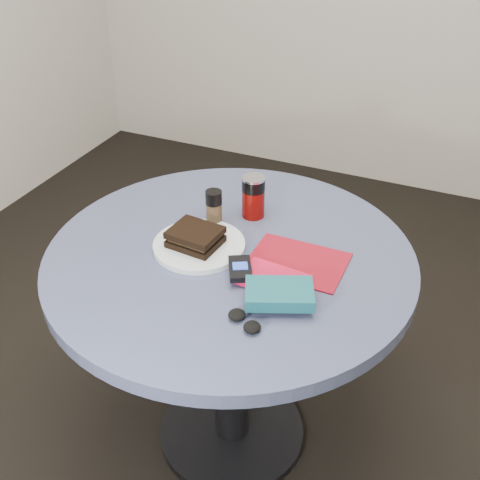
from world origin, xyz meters
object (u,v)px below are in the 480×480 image
at_px(magazine, 297,262).
at_px(red_book, 273,279).
at_px(soda_can, 253,197).
at_px(novel, 279,294).
at_px(headphones, 244,321).
at_px(plate, 199,245).
at_px(table, 230,300).
at_px(pepper_grinder, 214,208).
at_px(mp3_player, 240,269).
at_px(sandwich, 195,237).

distance_m(magazine, red_book, 0.11).
xyz_separation_m(soda_can, red_book, (0.17, -0.28, -0.05)).
bearing_deg(novel, soda_can, 98.82).
xyz_separation_m(red_book, headphones, (-0.00, -0.17, 0.00)).
distance_m(plate, soda_can, 0.23).
xyz_separation_m(table, pepper_grinder, (-0.10, 0.11, 0.22)).
distance_m(table, soda_can, 0.31).
bearing_deg(soda_can, table, -85.20).
bearing_deg(magazine, mp3_player, -133.93).
xyz_separation_m(magazine, headphones, (-0.03, -0.28, 0.01)).
bearing_deg(soda_can, novel, -58.69).
bearing_deg(soda_can, mp3_player, -73.56).
bearing_deg(soda_can, plate, -107.81).
distance_m(sandwich, mp3_player, 0.17).
bearing_deg(novel, red_book, 98.32).
relative_size(pepper_grinder, red_book, 0.65).
height_order(novel, headphones, novel).
height_order(plate, pepper_grinder, pepper_grinder).
distance_m(pepper_grinder, headphones, 0.44).
distance_m(plate, magazine, 0.27).
bearing_deg(magazine, red_book, -104.47).
bearing_deg(headphones, mp3_player, 116.79).
height_order(novel, mp3_player, novel).
bearing_deg(mp3_player, soda_can, 106.44).
bearing_deg(mp3_player, headphones, -63.21).
xyz_separation_m(table, red_book, (0.15, -0.08, 0.17)).
height_order(table, headphones, headphones).
xyz_separation_m(sandwich, pepper_grinder, (-0.01, 0.13, 0.02)).
height_order(soda_can, novel, soda_can).
bearing_deg(soda_can, magazine, -40.97).
bearing_deg(red_book, sandwich, 172.58).
relative_size(pepper_grinder, magazine, 0.43).
height_order(table, plate, plate).
bearing_deg(novel, table, 120.40).
bearing_deg(pepper_grinder, headphones, -55.25).
relative_size(sandwich, novel, 0.87).
relative_size(novel, headphones, 1.55).
distance_m(pepper_grinder, red_book, 0.32).
bearing_deg(magazine, pepper_grinder, 163.64).
bearing_deg(red_book, headphones, -85.75).
distance_m(table, pepper_grinder, 0.27).
height_order(sandwich, soda_can, soda_can).
relative_size(soda_can, headphones, 1.22).
bearing_deg(mp3_player, table, 128.39).
bearing_deg(novel, plate, 131.68).
distance_m(table, mp3_player, 0.22).
bearing_deg(table, pepper_grinder, 131.55).
distance_m(table, novel, 0.32).
distance_m(table, headphones, 0.34).
bearing_deg(plate, magazine, 9.10).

